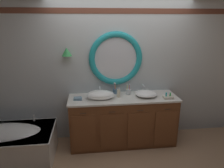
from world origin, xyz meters
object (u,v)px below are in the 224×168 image
Objects in this scene: toothbrush_holder_right at (128,92)px; toiletry_basket at (168,97)px; bathtub at (1,143)px; toothbrush_holder_left at (115,91)px; soap_dispenser at (119,93)px; folded_hand_towel at (78,99)px; sink_basin_right at (146,94)px; sink_basin_left at (101,95)px.

toothbrush_holder_right reaches higher than toiletry_basket.
toothbrush_holder_left is at bearing 14.27° from bathtub.
soap_dispenser is at bearing -149.79° from toothbrush_holder_right.
sink_basin_right is at bearing 0.18° from folded_hand_towel.
soap_dispenser reaches higher than sink_basin_left.
soap_dispenser is at bearing 168.64° from toiletry_basket.
toothbrush_holder_left is 0.70m from folded_hand_towel.
bathtub is 2.04m from toothbrush_holder_left.
toothbrush_holder_left is (1.88, 0.48, 0.64)m from bathtub.
toothbrush_holder_left reaches higher than soap_dispenser.
toothbrush_holder_right is at bearing 30.21° from soap_dispenser.
toothbrush_holder_left is at bearing 39.05° from sink_basin_left.
folded_hand_towel is (-0.66, -0.23, -0.03)m from toothbrush_holder_left.
toothbrush_holder_right is at bearing -16.80° from toothbrush_holder_left.
bathtub is 2.05m from soap_dispenser.
soap_dispenser is (1.92, 0.30, 0.66)m from bathtub.
sink_basin_left reaches higher than sink_basin_right.
sink_basin_left is at bearing 0.56° from folded_hand_towel.
sink_basin_left is 0.80m from sink_basin_right.
folded_hand_towel is at bearing -179.82° from sink_basin_right.
soap_dispenser is at bearing 3.63° from folded_hand_towel.
sink_basin_left is at bearing 180.00° from sink_basin_right.
toothbrush_holder_right reaches higher than bathtub.
toiletry_basket is (1.15, -0.13, -0.04)m from sink_basin_left.
bathtub is 11.72× the size of folded_hand_towel.
sink_basin_right is at bearing 6.07° from bathtub.
sink_basin_right is (2.40, 0.25, 0.64)m from bathtub.
bathtub is at bearing -169.08° from toothbrush_holder_right.
sink_basin_right reaches higher than toiletry_basket.
sink_basin_left is at bearing -163.31° from toothbrush_holder_right.
sink_basin_left is at bearing 9.04° from bathtub.
sink_basin_right is at bearing -27.81° from toothbrush_holder_right.
sink_basin_right is 1.78× the size of toothbrush_holder_left.
toothbrush_holder_right reaches higher than sink_basin_right.
sink_basin_left is (1.60, 0.25, 0.65)m from bathtub.
bathtub is at bearing -177.32° from toiletry_basket.
toothbrush_holder_right is at bearing 9.91° from folded_hand_towel.
toothbrush_holder_left is at bearing 18.94° from folded_hand_towel.
sink_basin_right is 2.25× the size of soap_dispenser.
bathtub is 2.24m from toothbrush_holder_right.
sink_basin_left is at bearing 173.72° from toiletry_basket.
bathtub is at bearing -168.34° from folded_hand_towel.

